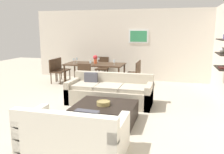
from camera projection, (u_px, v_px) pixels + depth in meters
name	position (u px, v px, depth m)	size (l,w,h in m)	color
ground_plane	(103.00, 107.00, 6.04)	(18.00, 18.00, 0.00)	#BCB29E
back_wall_unit	(138.00, 45.00, 9.04)	(8.40, 0.09, 2.70)	silver
sofa_beige	(110.00, 93.00, 6.28)	(2.22, 0.90, 0.78)	#B2A893
loveseat_white	(73.00, 135.00, 3.76)	(1.65, 0.90, 0.78)	silver
coffee_table	(105.00, 113.00, 5.05)	(1.27, 1.09, 0.38)	black
decorative_bowl	(103.00, 103.00, 4.95)	(0.29, 0.29, 0.09)	#99844C
dining_table	(95.00, 65.00, 8.45)	(2.09, 1.00, 0.75)	#422D1E
dining_chair_left_far	(61.00, 68.00, 9.08)	(0.44, 0.44, 0.88)	#422D1E
dining_chair_right_far	(136.00, 71.00, 8.33)	(0.44, 0.44, 0.88)	#422D1E
dining_chair_left_near	(55.00, 70.00, 8.65)	(0.44, 0.44, 0.88)	#422D1E
dining_chair_foot	(86.00, 75.00, 7.63)	(0.44, 0.44, 0.88)	#422D1E
dining_chair_right_near	(134.00, 73.00, 7.90)	(0.44, 0.44, 0.88)	#422D1E
dining_chair_head	(102.00, 67.00, 9.35)	(0.44, 0.44, 0.88)	#422D1E
wine_glass_foot	(90.00, 62.00, 8.00)	(0.07, 0.07, 0.17)	silver
wine_glass_left_near	(74.00, 60.00, 8.49)	(0.06, 0.06, 0.17)	silver
wine_glass_right_near	(114.00, 61.00, 8.11)	(0.07, 0.07, 0.18)	silver
wine_glass_head	(99.00, 59.00, 8.83)	(0.07, 0.07, 0.17)	silver
wine_glass_left_far	(77.00, 59.00, 8.73)	(0.08, 0.08, 0.17)	silver
centerpiece_vase	(95.00, 59.00, 8.44)	(0.16, 0.16, 0.30)	#D85933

